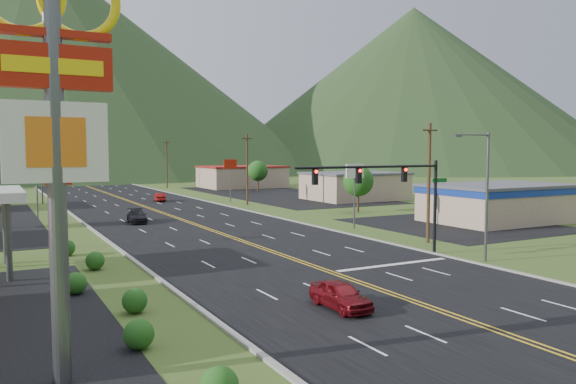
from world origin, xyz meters
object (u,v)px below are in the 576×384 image
streetlight_east (484,188)px  car_dark_mid (137,217)px  pylon_sign (54,102)px  traffic_signal (393,184)px  car_red_near (340,296)px  car_red_far (160,197)px  streetlight_west (44,168)px

streetlight_east → car_dark_mid: 36.60m
pylon_sign → traffic_signal: bearing=27.1°
pylon_sign → streetlight_east: 29.58m
pylon_sign → car_dark_mid: pylon_sign is taller
traffic_signal → car_red_near: bearing=-139.1°
car_red_near → car_red_far: (7.95, 61.04, -0.03)m
streetlight_west → car_red_far: streetlight_west is taller
streetlight_east → car_red_near: size_ratio=2.28×
pylon_sign → traffic_signal: pylon_sign is taller
streetlight_east → car_red_near: streetlight_east is taller
streetlight_east → car_red_near: bearing=-161.4°
streetlight_west → traffic_signal: bearing=-72.0°
traffic_signal → car_dark_mid: size_ratio=2.78×
car_red_near → car_dark_mid: car_dark_mid is taller
car_dark_mid → car_red_far: (8.94, 23.42, -0.04)m
car_red_near → car_dark_mid: bearing=91.5°
car_red_far → traffic_signal: bearing=101.9°
streetlight_west → car_red_near: (7.67, -65.11, -4.51)m
streetlight_west → car_red_near: size_ratio=2.28×
streetlight_east → streetlight_west: 64.21m
car_dark_mid → car_red_near: bearing=-79.9°
pylon_sign → streetlight_east: bearing=15.8°
streetlight_west → car_dark_mid: size_ratio=1.91×
car_red_far → streetlight_east: bearing=106.5°
streetlight_west → car_dark_mid: streetlight_west is taller
streetlight_west → car_red_far: 16.76m
pylon_sign → car_red_near: bearing=12.6°
traffic_signal → streetlight_east: streetlight_east is taller
car_red_near → pylon_sign: bearing=-167.5°
car_red_near → car_dark_mid: (-1.00, 37.62, 0.01)m
streetlight_west → car_red_near: 65.71m
car_red_near → streetlight_west: bearing=96.7°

